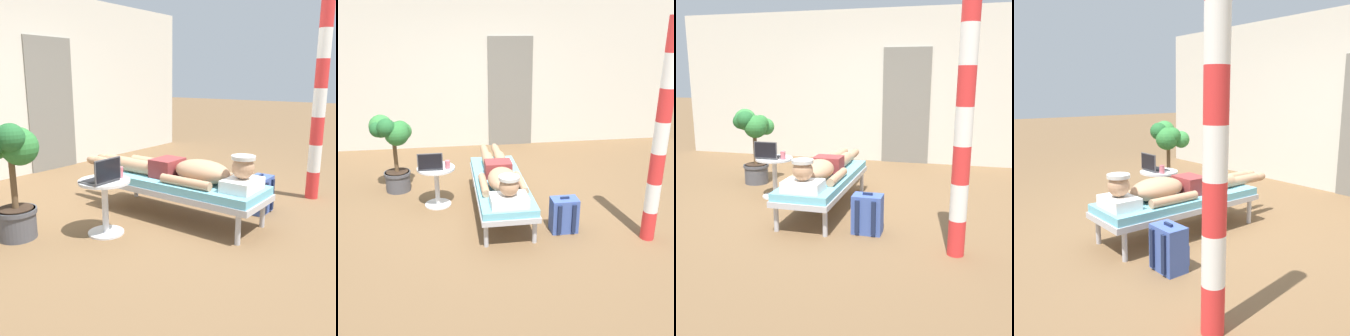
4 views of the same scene
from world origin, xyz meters
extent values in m
plane|color=brown|center=(0.00, 0.00, 0.00)|extent=(40.00, 40.00, 0.00)
cube|color=beige|center=(0.02, 2.81, 1.35)|extent=(7.60, 0.20, 2.70)
cube|color=slate|center=(0.62, 2.70, 1.02)|extent=(0.84, 0.03, 2.04)
cylinder|color=#B7B7BC|center=(-0.24, 0.66, 0.14)|extent=(0.05, 0.05, 0.28)
cylinder|color=#B7B7BC|center=(0.29, 0.66, 0.14)|extent=(0.05, 0.05, 0.28)
cylinder|color=#B7B7BC|center=(-0.24, -1.00, 0.14)|extent=(0.05, 0.05, 0.28)
cylinder|color=#B7B7BC|center=(0.29, -1.00, 0.14)|extent=(0.05, 0.05, 0.28)
cube|color=#B7B7BC|center=(0.02, -0.17, 0.31)|extent=(0.62, 1.86, 0.06)
cube|color=#6BB7CC|center=(0.02, -0.17, 0.38)|extent=(0.60, 1.82, 0.08)
cube|color=white|center=(0.02, -0.90, 0.47)|extent=(0.40, 0.28, 0.11)
sphere|color=tan|center=(0.02, -0.90, 0.64)|extent=(0.21, 0.21, 0.21)
cylinder|color=silver|center=(0.02, -0.90, 0.73)|extent=(0.22, 0.22, 0.03)
ellipsoid|color=tan|center=(0.02, -0.46, 0.54)|extent=(0.35, 0.60, 0.23)
cylinder|color=tan|center=(-0.20, -0.41, 0.46)|extent=(0.09, 0.55, 0.09)
cylinder|color=tan|center=(0.24, -0.41, 0.46)|extent=(0.09, 0.55, 0.09)
cube|color=maroon|center=(0.02, -0.03, 0.52)|extent=(0.33, 0.26, 0.19)
cylinder|color=tan|center=(-0.06, 0.31, 0.49)|extent=(0.15, 0.42, 0.15)
cylinder|color=tan|center=(-0.06, 0.74, 0.47)|extent=(0.11, 0.44, 0.11)
ellipsoid|color=tan|center=(-0.06, 1.03, 0.47)|extent=(0.09, 0.20, 0.10)
cylinder|color=tan|center=(0.11, 0.31, 0.49)|extent=(0.15, 0.42, 0.15)
cylinder|color=tan|center=(0.11, 0.74, 0.47)|extent=(0.11, 0.44, 0.11)
ellipsoid|color=tan|center=(0.11, 1.03, 0.47)|extent=(0.09, 0.20, 0.10)
cylinder|color=silver|center=(-0.76, 0.11, 0.01)|extent=(0.34, 0.34, 0.02)
cylinder|color=silver|center=(-0.76, 0.11, 0.26)|extent=(0.06, 0.06, 0.48)
cylinder|color=silver|center=(-0.76, 0.11, 0.51)|extent=(0.48, 0.48, 0.02)
cube|color=#4C4C51|center=(-0.82, 0.11, 0.53)|extent=(0.31, 0.22, 0.02)
cube|color=black|center=(-0.82, 0.12, 0.54)|extent=(0.27, 0.15, 0.00)
cube|color=#4C4C51|center=(-0.82, -0.01, 0.64)|extent=(0.31, 0.01, 0.21)
cube|color=black|center=(-0.82, -0.01, 0.64)|extent=(0.29, 0.00, 0.19)
cylinder|color=#D86672|center=(-0.61, 0.05, 0.57)|extent=(0.06, 0.06, 0.10)
cube|color=#3F59A5|center=(0.67, -0.80, 0.20)|extent=(0.30, 0.20, 0.40)
cube|color=#3F59A5|center=(0.67, -0.68, 0.13)|extent=(0.23, 0.04, 0.18)
cube|color=#192342|center=(0.59, -0.91, 0.20)|extent=(0.04, 0.02, 0.34)
cube|color=#192342|center=(0.75, -0.91, 0.20)|extent=(0.04, 0.02, 0.34)
cube|color=#192342|center=(0.67, -0.80, 0.41)|extent=(0.10, 0.02, 0.02)
cylinder|color=#4C4C51|center=(-1.32, 0.68, 0.14)|extent=(0.34, 0.34, 0.28)
cylinder|color=#4C4C51|center=(-1.32, 0.68, 0.26)|extent=(0.37, 0.37, 0.04)
cylinder|color=#332319|center=(-1.32, 0.68, 0.29)|extent=(0.31, 0.31, 0.01)
cylinder|color=brown|center=(-1.32, 0.68, 0.53)|extent=(0.06, 0.06, 0.50)
sphere|color=#2D7233|center=(-1.22, 0.68, 0.89)|extent=(0.24, 0.24, 0.24)
sphere|color=#38843D|center=(-1.21, 0.83, 0.83)|extent=(0.25, 0.25, 0.25)
sphere|color=#23602D|center=(-1.39, 0.55, 0.95)|extent=(0.24, 0.24, 0.24)
sphere|color=#2D7233|center=(-1.27, 0.61, 0.85)|extent=(0.33, 0.33, 0.33)
cylinder|color=red|center=(1.54, -1.10, 0.16)|extent=(0.15, 0.15, 0.33)
cylinder|color=white|center=(1.54, -1.10, 0.49)|extent=(0.15, 0.15, 0.33)
cylinder|color=red|center=(1.54, -1.10, 0.82)|extent=(0.15, 0.15, 0.33)
cylinder|color=white|center=(1.54, -1.10, 1.15)|extent=(0.15, 0.15, 0.33)
cylinder|color=red|center=(1.54, -1.10, 1.48)|extent=(0.15, 0.15, 0.33)
cylinder|color=white|center=(1.54, -1.10, 1.81)|extent=(0.15, 0.15, 0.33)
cylinder|color=red|center=(1.54, -1.10, 2.14)|extent=(0.15, 0.15, 0.33)
camera|label=1|loc=(-3.13, -2.41, 1.44)|focal=41.18mm
camera|label=2|loc=(-0.57, -4.57, 2.22)|focal=41.31mm
camera|label=3|loc=(1.45, -4.60, 1.58)|focal=43.27mm
camera|label=4|loc=(3.12, -2.60, 1.50)|focal=40.63mm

